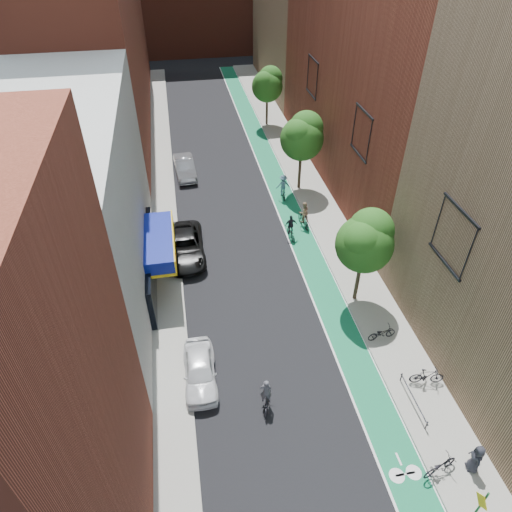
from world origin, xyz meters
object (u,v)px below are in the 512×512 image
parked_car_white (200,371)px  parked_car_silver (185,167)px  cyclist_lead (266,398)px  pedestrian (476,458)px  cyclist_lane_mid (291,230)px  cyclist_lane_far (283,187)px  cyclist_lane_near (304,216)px  parked_car_black (185,246)px

parked_car_white → parked_car_silver: 22.54m
cyclist_lead → pedestrian: size_ratio=1.17×
cyclist_lead → cyclist_lane_mid: 14.40m
cyclist_lane_mid → cyclist_lane_far: bearing=-102.9°
pedestrian → cyclist_lane_near: bearing=-159.1°
parked_car_black → cyclist_lead: bearing=-76.0°
cyclist_lane_near → pedestrian: bearing=87.1°
cyclist_lane_near → pedestrian: (2.40, -19.80, 0.13)m
cyclist_lane_near → cyclist_lane_far: bearing=-91.8°
parked_car_black → parked_car_silver: size_ratio=1.21×
parked_car_silver → cyclist_lane_mid: (7.11, -11.09, -0.06)m
parked_car_black → pedestrian: 21.16m
parked_car_white → parked_car_black: size_ratio=0.74×
parked_car_black → cyclist_lane_near: 9.36m
parked_car_silver → cyclist_lane_mid: 13.17m
cyclist_lead → parked_car_black: bearing=-63.1°
pedestrian → cyclist_lane_far: bearing=-158.9°
cyclist_lane_near → cyclist_lane_far: size_ratio=0.98×
cyclist_lane_near → cyclist_lane_far: 4.38m
cyclist_lane_far → pedestrian: (3.01, -24.14, -0.01)m
parked_car_white → pedestrian: pedestrian is taller
parked_car_silver → cyclist_lead: size_ratio=2.44×
parked_car_white → cyclist_lane_mid: bearing=57.3°
cyclist_lead → cyclist_lane_mid: bearing=-95.6°
parked_car_white → parked_car_silver: parked_car_silver is taller
parked_car_black → cyclist_lane_mid: (7.80, 0.72, -0.08)m
parked_car_white → cyclist_lane_mid: (7.69, 11.45, 0.00)m
cyclist_lead → pedestrian: bearing=163.1°
cyclist_lane_near → parked_car_silver: bearing=-58.9°
parked_car_white → cyclist_lead: size_ratio=2.18×
cyclist_lead → cyclist_lane_near: cyclist_lane_near is taller
parked_car_black → parked_car_silver: parked_car_black is taller
cyclist_lane_far → cyclist_lead: bearing=73.2°
cyclist_lane_near → pedestrian: 19.95m
parked_car_white → parked_car_silver: bearing=89.8°
cyclist_lane_far → cyclist_lane_near: bearing=96.7°
parked_car_silver → pedestrian: (10.84, -29.54, 0.20)m
parked_car_white → parked_car_black: (-0.11, 10.73, 0.08)m
cyclist_lane_near → cyclist_lane_mid: bearing=35.5°
parked_car_silver → cyclist_lane_far: (7.82, -5.41, 0.20)m
parked_car_white → pedestrian: size_ratio=2.55×
parked_car_silver → cyclist_lane_near: 12.89m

